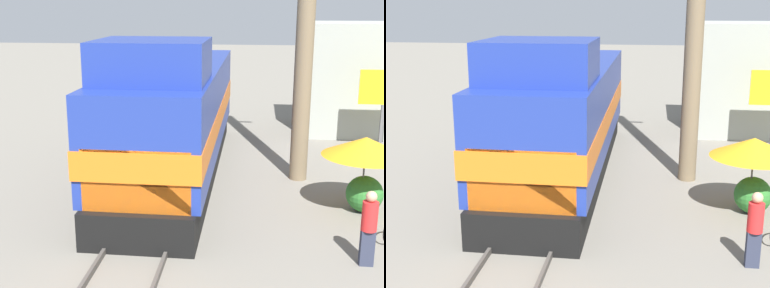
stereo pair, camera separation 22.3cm
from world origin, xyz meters
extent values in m
plane|color=slate|center=(0.00, 0.00, 0.00)|extent=(120.00, 120.00, 0.00)
cube|color=#4C4742|center=(-0.72, 0.00, 0.07)|extent=(0.08, 38.78, 0.15)
cube|color=#4C4742|center=(0.72, 0.00, 0.07)|extent=(0.08, 38.78, 0.15)
cube|color=black|center=(0.00, 2.12, 0.47)|extent=(2.75, 12.43, 0.94)
cube|color=navy|center=(0.00, 2.12, 2.30)|extent=(2.99, 11.93, 2.71)
cube|color=orange|center=(0.00, 2.12, 2.02)|extent=(3.03, 12.06, 0.70)
cube|color=orange|center=(0.00, -2.97, 1.69)|extent=(2.55, 1.74, 1.49)
cube|color=navy|center=(0.00, -1.60, 4.18)|extent=(2.81, 2.73, 1.07)
cylinder|color=#4C4C4C|center=(5.62, -0.68, 1.00)|extent=(0.05, 0.05, 2.00)
cone|color=orange|center=(5.62, -0.68, 1.86)|extent=(2.34, 2.34, 0.53)
sphere|color=#2D722D|center=(5.70, -0.65, 0.51)|extent=(1.01, 1.01, 1.01)
cube|color=#2D3347|center=(5.17, -3.88, 0.41)|extent=(0.30, 0.20, 0.83)
cylinder|color=red|center=(5.17, -3.88, 1.16)|extent=(0.34, 0.34, 0.66)
sphere|color=tan|center=(5.17, -3.88, 1.60)|extent=(0.24, 0.24, 0.24)
camera|label=1|loc=(2.65, -15.01, 5.61)|focal=50.00mm
camera|label=2|loc=(2.87, -14.98, 5.61)|focal=50.00mm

